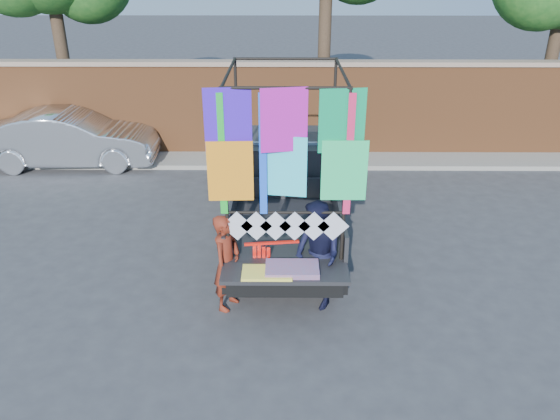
{
  "coord_description": "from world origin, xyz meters",
  "views": [
    {
      "loc": [
        -0.14,
        -7.79,
        5.21
      ],
      "look_at": [
        -0.2,
        0.09,
        1.49
      ],
      "focal_mm": 35.0,
      "sensor_mm": 36.0,
      "label": 1
    }
  ],
  "objects_px": {
    "woman": "(227,263)",
    "man": "(317,255)",
    "sedan": "(71,139)",
    "pickup_truck": "(285,188)"
  },
  "relations": [
    {
      "from": "sedan",
      "to": "woman",
      "type": "relative_size",
      "value": 2.77
    },
    {
      "from": "sedan",
      "to": "woman",
      "type": "xyz_separation_m",
      "value": [
        4.77,
        -6.48,
        0.07
      ]
    },
    {
      "from": "sedan",
      "to": "man",
      "type": "height_order",
      "value": "man"
    },
    {
      "from": "woman",
      "to": "man",
      "type": "distance_m",
      "value": 1.42
    },
    {
      "from": "sedan",
      "to": "woman",
      "type": "height_order",
      "value": "woman"
    },
    {
      "from": "pickup_truck",
      "to": "sedan",
      "type": "relative_size",
      "value": 1.27
    },
    {
      "from": "man",
      "to": "woman",
      "type": "bearing_deg",
      "value": -116.53
    },
    {
      "from": "sedan",
      "to": "man",
      "type": "relative_size",
      "value": 2.5
    },
    {
      "from": "pickup_truck",
      "to": "woman",
      "type": "bearing_deg",
      "value": -108.22
    },
    {
      "from": "sedan",
      "to": "pickup_truck",
      "type": "bearing_deg",
      "value": -125.35
    }
  ]
}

